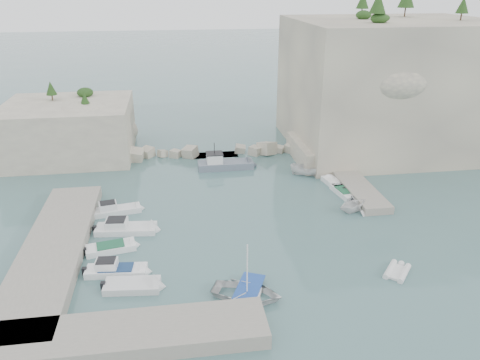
{
  "coord_description": "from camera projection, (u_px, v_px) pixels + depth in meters",
  "views": [
    {
      "loc": [
        -6.33,
        -37.02,
        21.51
      ],
      "look_at": [
        0.0,
        6.0,
        3.0
      ],
      "focal_mm": 35.0,
      "sensor_mm": 36.0,
      "label": 1
    }
  ],
  "objects": [
    {
      "name": "ground",
      "position": [
        249.0,
        235.0,
        42.97
      ],
      "size": [
        400.0,
        400.0,
        0.0
      ],
      "primitive_type": "plane",
      "color": "slate",
      "rests_on": "ground"
    },
    {
      "name": "cliff_east",
      "position": [
        389.0,
        85.0,
        63.66
      ],
      "size": [
        26.0,
        22.0,
        17.0
      ],
      "primitive_type": "cube",
      "color": "beige",
      "rests_on": "ground"
    },
    {
      "name": "cliff_terrace",
      "position": [
        326.0,
        151.0,
        60.61
      ],
      "size": [
        8.0,
        10.0,
        2.5
      ],
      "primitive_type": "cube",
      "color": "beige",
      "rests_on": "ground"
    },
    {
      "name": "outcrop_west",
      "position": [
        69.0,
        129.0,
        61.68
      ],
      "size": [
        16.0,
        14.0,
        7.0
      ],
      "primitive_type": "cube",
      "color": "beige",
      "rests_on": "ground"
    },
    {
      "name": "quay_west",
      "position": [
        54.0,
        250.0,
        39.57
      ],
      "size": [
        5.0,
        24.0,
        1.1
      ],
      "primitive_type": "cube",
      "color": "#9E9689",
      "rests_on": "ground"
    },
    {
      "name": "quay_south",
      "position": [
        128.0,
        335.0,
        30.04
      ],
      "size": [
        18.0,
        4.0,
        1.1
      ],
      "primitive_type": "cube",
      "color": "#9E9689",
      "rests_on": "ground"
    },
    {
      "name": "ledge_east",
      "position": [
        351.0,
        181.0,
        53.73
      ],
      "size": [
        3.0,
        16.0,
        0.8
      ],
      "primitive_type": "cube",
      "color": "#9E9689",
      "rests_on": "ground"
    },
    {
      "name": "breakwater",
      "position": [
        215.0,
        150.0,
        62.59
      ],
      "size": [
        28.0,
        3.0,
        1.4
      ],
      "primitive_type": "cube",
      "color": "beige",
      "rests_on": "ground"
    },
    {
      "name": "motorboat_a",
      "position": [
        116.0,
        213.0,
        47.09
      ],
      "size": [
        5.55,
        2.57,
        1.4
      ],
      "primitive_type": null,
      "rotation": [
        0.0,
        0.0,
        0.19
      ],
      "color": "white",
      "rests_on": "ground"
    },
    {
      "name": "motorboat_b",
      "position": [
        126.0,
        232.0,
        43.61
      ],
      "size": [
        6.26,
        2.56,
        1.4
      ],
      "primitive_type": null,
      "rotation": [
        0.0,
        0.0,
        -0.09
      ],
      "color": "silver",
      "rests_on": "ground"
    },
    {
      "name": "motorboat_c",
      "position": [
        111.0,
        250.0,
        40.54
      ],
      "size": [
        4.82,
        2.52,
        0.7
      ],
      "primitive_type": null,
      "rotation": [
        0.0,
        0.0,
        0.19
      ],
      "color": "white",
      "rests_on": "ground"
    },
    {
      "name": "motorboat_d",
      "position": [
        117.0,
        274.0,
        37.31
      ],
      "size": [
        5.39,
        2.05,
        1.4
      ],
      "primitive_type": null,
      "rotation": [
        0.0,
        0.0,
        -0.09
      ],
      "color": "white",
      "rests_on": "ground"
    },
    {
      "name": "motorboat_e",
      "position": [
        133.0,
        289.0,
        35.5
      ],
      "size": [
        4.74,
        2.3,
        0.7
      ],
      "primitive_type": null,
      "rotation": [
        0.0,
        0.0,
        -0.09
      ],
      "color": "silver",
      "rests_on": "ground"
    },
    {
      "name": "rowboat",
      "position": [
        247.0,
        297.0,
        34.51
      ],
      "size": [
        6.28,
        5.52,
        1.08
      ],
      "primitive_type": "imported",
      "rotation": [
        0.0,
        0.0,
        1.16
      ],
      "color": "silver",
      "rests_on": "ground"
    },
    {
      "name": "inflatable_dinghy",
      "position": [
        397.0,
        273.0,
        37.36
      ],
      "size": [
        2.94,
        3.12,
        0.44
      ],
      "primitive_type": null,
      "rotation": [
        0.0,
        0.0,
        0.87
      ],
      "color": "silver",
      "rests_on": "ground"
    },
    {
      "name": "tender_east_a",
      "position": [
        353.0,
        211.0,
        47.5
      ],
      "size": [
        4.52,
        4.27,
        1.88
      ],
      "primitive_type": "imported",
      "rotation": [
        0.0,
        0.0,
        1.99
      ],
      "color": "white",
      "rests_on": "ground"
    },
    {
      "name": "tender_east_b",
      "position": [
        343.0,
        195.0,
        51.15
      ],
      "size": [
        2.12,
        4.44,
        0.7
      ],
      "primitive_type": null,
      "rotation": [
        0.0,
        0.0,
        1.73
      ],
      "color": "white",
      "rests_on": "ground"
    },
    {
      "name": "tender_east_c",
      "position": [
        334.0,
        186.0,
        53.36
      ],
      "size": [
        2.2,
        4.61,
        0.7
      ],
      "primitive_type": null,
      "rotation": [
        0.0,
        0.0,
        1.75
      ],
      "color": "white",
      "rests_on": "ground"
    },
    {
      "name": "tender_east_d",
      "position": [
        308.0,
        175.0,
        56.22
      ],
      "size": [
        4.58,
        2.99,
        1.65
      ],
      "primitive_type": "imported",
      "rotation": [
        0.0,
        0.0,
        1.22
      ],
      "color": "silver",
      "rests_on": "ground"
    },
    {
      "name": "work_boat",
      "position": [
        226.0,
        168.0,
        58.41
      ],
      "size": [
        7.52,
        2.29,
        2.2
      ],
      "primitive_type": null,
      "rotation": [
        0.0,
        0.0,
        0.01
      ],
      "color": "slate",
      "rests_on": "ground"
    },
    {
      "name": "rowboat_mast",
      "position": [
        247.0,
        267.0,
        33.48
      ],
      "size": [
        0.1,
        0.1,
        4.2
      ],
      "primitive_type": "cylinder",
      "color": "white",
      "rests_on": "rowboat"
    },
    {
      "name": "vegetation",
      "position": [
        355.0,
        11.0,
        60.55
      ],
      "size": [
        53.48,
        13.88,
        13.4
      ],
      "color": "#1E4219",
      "rests_on": "ground"
    }
  ]
}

